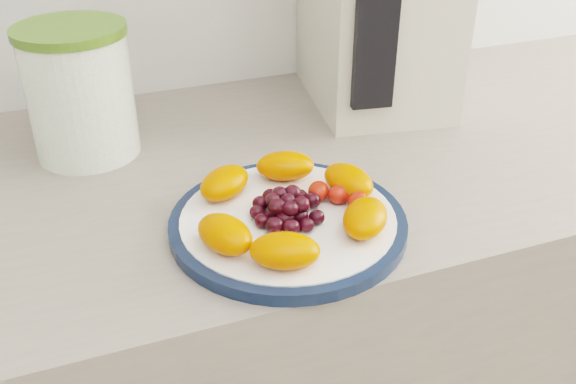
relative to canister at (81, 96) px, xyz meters
name	(u,v)px	position (x,y,z in m)	size (l,w,h in m)	color
plate_rim	(288,223)	(0.19, -0.28, -0.08)	(0.27, 0.27, 0.01)	#101F3A
plate_face	(288,223)	(0.19, -0.28, -0.08)	(0.25, 0.25, 0.02)	white
canister	(81,96)	(0.00, 0.00, 0.00)	(0.14, 0.14, 0.17)	#406D23
canister_lid	(69,30)	(0.00, 0.00, 0.09)	(0.15, 0.15, 0.01)	#486C21
appliance_panel	(377,18)	(0.39, -0.10, 0.09)	(0.06, 0.02, 0.26)	black
fruit_plate	(293,203)	(0.20, -0.28, -0.05)	(0.24, 0.24, 0.03)	#DE4C00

